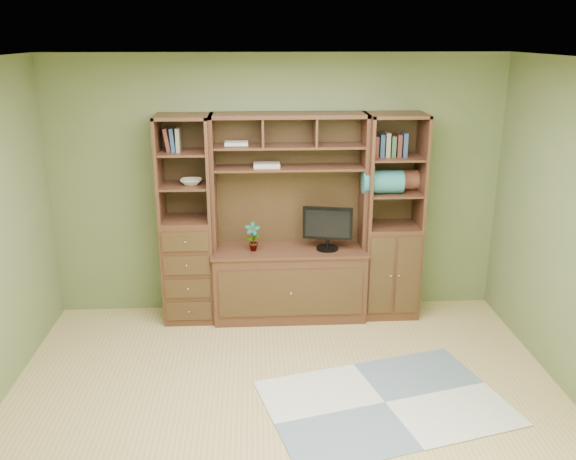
{
  "coord_description": "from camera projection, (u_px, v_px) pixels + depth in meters",
  "views": [
    {
      "loc": [
        -0.22,
        -3.94,
        2.77
      ],
      "look_at": [
        0.06,
        1.2,
        1.1
      ],
      "focal_mm": 38.0,
      "sensor_mm": 36.0,
      "label": 1
    }
  ],
  "objects": [
    {
      "name": "magazines",
      "position": [
        267.0,
        165.0,
        5.86
      ],
      "size": [
        0.25,
        0.18,
        0.04
      ],
      "primitive_type": "cube",
      "color": "beige",
      "rests_on": "center_hutch"
    },
    {
      "name": "bowl",
      "position": [
        191.0,
        182.0,
        5.82
      ],
      "size": [
        0.21,
        0.21,
        0.05
      ],
      "primitive_type": "imported",
      "color": "silver",
      "rests_on": "left_tower"
    },
    {
      "name": "blanket_red",
      "position": [
        400.0,
        180.0,
        6.01
      ],
      "size": [
        0.36,
        0.2,
        0.2
      ],
      "primitive_type": "cube",
      "color": "brown",
      "rests_on": "right_tower"
    },
    {
      "name": "orchid",
      "position": [
        253.0,
        237.0,
        5.94
      ],
      "size": [
        0.15,
        0.1,
        0.29
      ],
      "primitive_type": "imported",
      "color": "#9D5C35",
      "rests_on": "center_hutch"
    },
    {
      "name": "monitor",
      "position": [
        328.0,
        221.0,
        5.93
      ],
      "size": [
        0.52,
        0.31,
        0.6
      ],
      "primitive_type": "cube",
      "rotation": [
        0.0,
        0.0,
        -0.21
      ],
      "color": "black",
      "rests_on": "center_hutch"
    },
    {
      "name": "rug",
      "position": [
        385.0,
        403.0,
        4.77
      ],
      "size": [
        2.07,
        1.64,
        0.01
      ],
      "primitive_type": "cube",
      "rotation": [
        0.0,
        0.0,
        0.26
      ],
      "color": "#AAB0B0",
      "rests_on": "ground"
    },
    {
      "name": "right_tower",
      "position": [
        392.0,
        218.0,
        6.04
      ],
      "size": [
        0.55,
        0.45,
        2.05
      ],
      "primitive_type": "cube",
      "color": "#4D2A1A",
      "rests_on": "ground"
    },
    {
      "name": "left_tower",
      "position": [
        187.0,
        221.0,
        5.93
      ],
      "size": [
        0.5,
        0.45,
        2.05
      ],
      "primitive_type": "cube",
      "color": "#4D2A1A",
      "rests_on": "ground"
    },
    {
      "name": "center_hutch",
      "position": [
        289.0,
        220.0,
        5.95
      ],
      "size": [
        1.54,
        0.53,
        2.05
      ],
      "primitive_type": "cube",
      "color": "#4D2A1A",
      "rests_on": "ground"
    },
    {
      "name": "room",
      "position": [
        289.0,
        256.0,
        4.21
      ],
      "size": [
        4.6,
        4.1,
        2.64
      ],
      "color": "tan",
      "rests_on": "ground"
    },
    {
      "name": "blanket_teal",
      "position": [
        383.0,
        182.0,
        5.87
      ],
      "size": [
        0.39,
        0.22,
        0.22
      ],
      "primitive_type": "cube",
      "color": "teal",
      "rests_on": "right_tower"
    }
  ]
}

